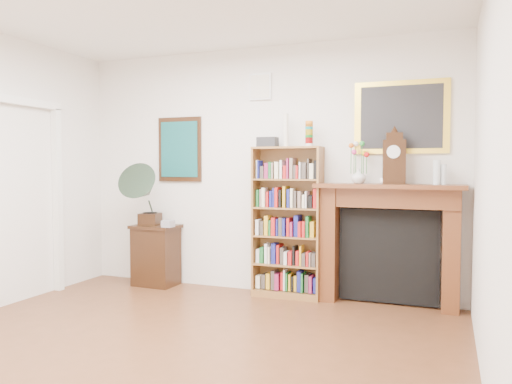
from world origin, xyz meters
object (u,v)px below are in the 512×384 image
Objects in this scene: side_cabinet at (156,255)px; cd_stack at (168,224)px; flower_vase at (359,176)px; bottle_right at (443,174)px; fireplace at (389,233)px; bookshelf at (287,214)px; teacup at (383,181)px; gramophone at (144,191)px; bottle_left at (437,172)px; mantel_clock at (394,159)px.

cd_stack is at bearing -24.94° from side_cabinet.
bottle_right is at bearing 0.34° from flower_vase.
fireplace is at bearing 3.92° from side_cabinet.
bookshelf is 9.54× the size of bottle_right.
flower_vase is at bearing 4.77° from cd_stack.
teacup is at bearing -12.03° from flower_vase.
gramophone is at bearing -176.06° from flower_vase.
side_cabinet is 4.63× the size of flower_vase.
teacup is at bearing -173.96° from bottle_right.
gramophone is 4.72× the size of flower_vase.
fireplace reaches higher than side_cabinet.
bookshelf reaches higher than teacup.
gramophone reaches higher than side_cabinet.
fireplace is at bearing 9.04° from flower_vase.
mantel_clock is at bearing 179.19° from bottle_left.
gramophone is at bearing -125.30° from side_cabinet.
cd_stack is at bearing -173.76° from bookshelf.
gramophone is at bearing -177.42° from bottle_left.
flower_vase is at bearing 178.10° from bottle_left.
mantel_clock reaches higher than teacup.
flower_vase is 0.27m from teacup.
bottle_right is at bearing -2.73° from fireplace.
fireplace is 0.55m from teacup.
fireplace is 2.92× the size of mantel_clock.
bottle_left is (2.94, 0.16, 0.61)m from cd_stack.
fireplace reaches higher than cd_stack.
bottle_left is (0.51, 0.03, 0.09)m from teacup.
bottle_right is at bearing 2.80° from side_cabinet.
mantel_clock is at bearing -2.24° from bookshelf.
bottle_left is at bearing -7.07° from fireplace.
fireplace is at bearing 65.40° from teacup.
side_cabinet is 0.98× the size of gramophone.
cd_stack is 0.23× the size of mantel_clock.
bottle_left is (3.19, 0.03, 1.02)m from side_cabinet.
cd_stack is 3.06m from bottle_right.
gramophone reaches higher than teacup.
bottle_right is at bearing 26.73° from bottle_left.
teacup is at bearing -7.49° from gramophone.
bottle_left is at bearing 3.05° from cd_stack.
mantel_clock is at bearing 19.76° from teacup.
flower_vase is 0.82m from bottle_right.
gramophone is at bearing 178.47° from cd_stack.
cd_stack is 0.76× the size of flower_vase.
bottle_left reaches higher than fireplace.
side_cabinet is 3.06× the size of bottle_left.
cd_stack is 2.64m from mantel_clock.
side_cabinet is 3.67× the size of bottle_right.
bookshelf reaches higher than fireplace.
bookshelf is 1.28m from mantel_clock.
cd_stack is at bearing -176.44° from bottle_right.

